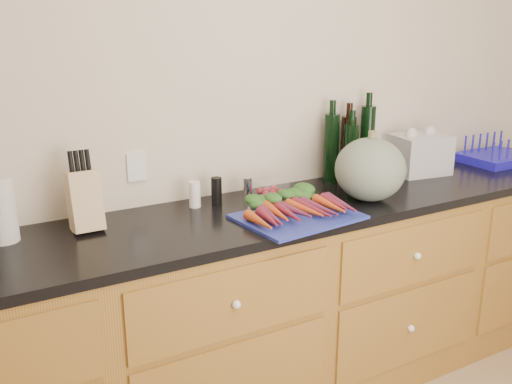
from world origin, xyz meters
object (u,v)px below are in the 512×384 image
tomato_box (270,188)px  knife_block (84,201)px  squash (370,169)px  dish_rack (496,155)px  cutting_board (298,217)px  carrots (292,206)px  paper_towel (1,210)px

tomato_box → knife_block: bearing=-178.0°
squash → dish_rack: bearing=9.9°
cutting_board → carrots: carrots is taller
cutting_board → squash: bearing=6.8°
carrots → paper_towel: (-1.07, 0.28, 0.08)m
cutting_board → paper_towel: size_ratio=1.95×
carrots → squash: (0.41, 0.01, 0.10)m
cutting_board → dish_rack: bearing=9.1°
squash → paper_towel: squash is taller
knife_block → dish_rack: knife_block is taller
squash → paper_towel: bearing=169.7°
paper_towel → squash: bearing=-10.3°
cutting_board → paper_towel: 1.13m
paper_towel → knife_block: size_ratio=1.06×
paper_towel → dish_rack: (2.57, -0.08, -0.08)m
cutting_board → tomato_box: (0.07, 0.33, 0.03)m
carrots → dish_rack: size_ratio=1.16×
carrots → dish_rack: 1.51m
paper_towel → tomato_box: size_ratio=1.71×
cutting_board → dish_rack: size_ratio=1.26×
cutting_board → dish_rack: dish_rack is taller
paper_towel → dish_rack: paper_towel is taller
paper_towel → dish_rack: size_ratio=0.65×
carrots → squash: bearing=1.0°
squash → dish_rack: (1.09, 0.19, -0.10)m
tomato_box → dish_rack: size_ratio=0.38×
knife_block → dish_rack: (2.28, -0.06, -0.08)m
carrots → dish_rack: (1.50, 0.20, -0.00)m
squash → tomato_box: 0.46m
cutting_board → carrots: size_ratio=1.08×
squash → tomato_box: (-0.35, 0.28, -0.11)m
squash → knife_block: bearing=168.1°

